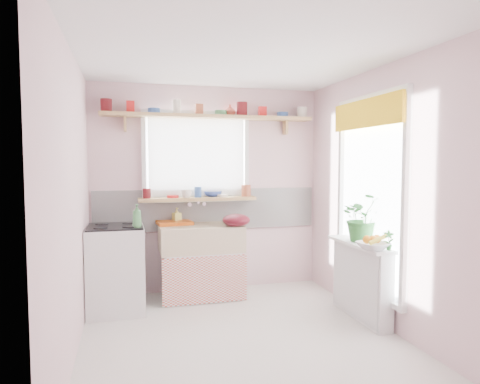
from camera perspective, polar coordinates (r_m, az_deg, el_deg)
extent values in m
plane|color=silver|center=(4.04, 0.36, -19.06)|extent=(3.20, 3.20, 0.00)
plane|color=white|center=(3.83, 0.38, 17.90)|extent=(3.20, 3.20, 0.00)
plane|color=beige|center=(5.28, -4.24, 0.40)|extent=(2.80, 0.00, 2.80)
plane|color=beige|center=(2.24, 11.34, -4.58)|extent=(2.80, 0.00, 2.80)
plane|color=beige|center=(3.62, -21.54, -1.52)|extent=(0.00, 3.20, 3.20)
plane|color=beige|center=(4.32, 18.60, -0.60)|extent=(0.00, 3.20, 3.20)
cube|color=white|center=(5.29, -4.19, -2.31)|extent=(2.74, 0.03, 0.50)
cube|color=pink|center=(5.31, -4.18, -4.46)|extent=(2.74, 0.02, 0.12)
cube|color=white|center=(5.24, -5.87, 4.74)|extent=(1.20, 0.01, 1.00)
cube|color=white|center=(5.18, -5.75, 4.75)|extent=(1.15, 0.02, 0.95)
cube|color=white|center=(4.48, 17.13, -0.41)|extent=(0.01, 1.10, 1.90)
cube|color=yellow|center=(4.45, 16.41, 10.02)|extent=(0.03, 1.20, 0.28)
cube|color=white|center=(5.12, -5.22, -10.79)|extent=(0.85, 0.55, 0.55)
cube|color=#CF4F3D|center=(4.85, -4.65, -11.61)|extent=(0.95, 0.02, 0.53)
cube|color=beige|center=(5.03, -5.25, -6.10)|extent=(0.95, 0.55, 0.30)
cylinder|color=silver|center=(5.22, -5.75, -1.30)|extent=(0.03, 0.22, 0.03)
cube|color=white|center=(4.77, -16.20, -9.88)|extent=(0.58, 0.58, 0.90)
cube|color=black|center=(4.68, -16.31, -4.46)|extent=(0.56, 0.56, 0.02)
cylinder|color=black|center=(4.55, -18.12, -4.56)|extent=(0.14, 0.14, 0.01)
cylinder|color=black|center=(4.54, -14.58, -4.50)|extent=(0.14, 0.14, 0.01)
cylinder|color=black|center=(4.82, -17.94, -4.07)|extent=(0.14, 0.14, 0.01)
cylinder|color=black|center=(4.82, -14.61, -4.01)|extent=(0.14, 0.14, 0.01)
cube|color=white|center=(4.58, 15.87, -11.42)|extent=(0.15, 0.90, 0.75)
cube|color=white|center=(4.48, 15.64, -6.71)|extent=(0.22, 0.95, 0.03)
cube|color=tan|center=(5.15, -5.62, -0.93)|extent=(1.40, 0.22, 0.04)
cube|color=tan|center=(5.17, -4.02, 9.97)|extent=(2.52, 0.24, 0.04)
cylinder|color=#590F14|center=(5.09, -17.41, 10.80)|extent=(0.11, 0.11, 0.12)
cylinder|color=red|center=(5.09, -14.40, 10.87)|extent=(0.11, 0.11, 0.12)
cylinder|color=#3359A5|center=(5.10, -11.40, 10.56)|extent=(0.11, 0.11, 0.06)
cylinder|color=silver|center=(5.12, -8.42, 10.90)|extent=(0.11, 0.11, 0.12)
cylinder|color=#A55133|center=(5.16, -5.48, 10.88)|extent=(0.11, 0.11, 0.12)
cylinder|color=#3F7F4C|center=(5.21, -2.58, 10.50)|extent=(0.11, 0.11, 0.06)
cylinder|color=#590F14|center=(5.27, 0.25, 10.75)|extent=(0.11, 0.11, 0.12)
cylinder|color=red|center=(5.35, 3.01, 10.65)|extent=(0.11, 0.11, 0.12)
cylinder|color=#3359A5|center=(5.43, 5.69, 10.21)|extent=(0.11, 0.11, 0.06)
cylinder|color=silver|center=(5.53, 8.27, 10.39)|extent=(0.11, 0.11, 0.12)
cylinder|color=#590F14|center=(5.08, -12.55, -0.17)|extent=(0.11, 0.11, 0.12)
cylinder|color=red|center=(5.10, -9.07, -0.11)|extent=(0.11, 0.11, 0.12)
cylinder|color=#3359A5|center=(5.14, -5.63, -0.38)|extent=(0.11, 0.11, 0.06)
cylinder|color=silver|center=(5.20, -2.26, 0.02)|extent=(0.11, 0.11, 0.12)
cylinder|color=#A55133|center=(5.28, 1.03, 0.08)|extent=(0.11, 0.11, 0.12)
cube|color=#CB5612|center=(5.09, -8.74, -4.08)|extent=(0.42, 0.33, 0.04)
ellipsoid|color=#540E1A|center=(4.88, -0.51, -3.76)|extent=(0.33, 0.33, 0.14)
imported|color=#2D722F|center=(4.51, 16.07, -3.28)|extent=(0.51, 0.46, 0.49)
imported|color=silver|center=(4.16, 17.30, -6.87)|extent=(0.33, 0.33, 0.07)
imported|color=#2B6D2C|center=(4.16, 19.20, -6.11)|extent=(0.12, 0.10, 0.18)
imported|color=#D1CC5C|center=(5.15, -8.43, -3.13)|extent=(0.11, 0.11, 0.19)
imported|color=beige|center=(5.06, -7.14, -0.27)|extent=(0.15, 0.15, 0.09)
imported|color=#30479C|center=(5.24, -3.66, -0.24)|extent=(0.28, 0.28, 0.07)
imported|color=#B64B38|center=(5.30, -1.35, 10.82)|extent=(0.16, 0.16, 0.14)
imported|color=#468C4E|center=(4.49, -13.58, -3.11)|extent=(0.12, 0.12, 0.24)
sphere|color=orange|center=(4.15, 17.32, -6.09)|extent=(0.08, 0.08, 0.08)
sphere|color=orange|center=(4.20, 17.79, -5.97)|extent=(0.08, 0.08, 0.08)
sphere|color=orange|center=(4.14, 16.58, -6.10)|extent=(0.08, 0.08, 0.08)
cylinder|color=gold|center=(4.11, 17.93, -6.04)|extent=(0.18, 0.04, 0.10)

